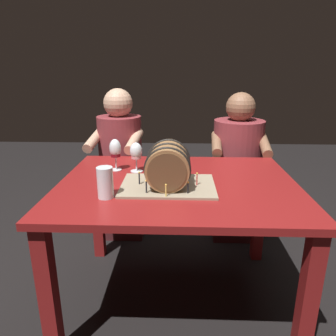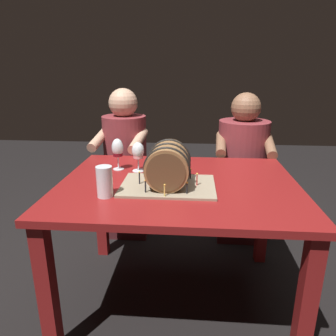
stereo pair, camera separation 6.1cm
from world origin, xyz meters
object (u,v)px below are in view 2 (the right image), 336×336
wine_glass_red (118,149)px  dining_table (178,200)px  wine_glass_rose (138,152)px  person_seated_left (126,170)px  beer_pint (105,182)px  barrel_cake (168,167)px  person_seated_right (241,172)px  wine_glass_empty (169,149)px

wine_glass_red → dining_table: bearing=-27.3°
wine_glass_rose → person_seated_left: person_seated_left is taller
dining_table → beer_pint: size_ratio=8.51×
dining_table → wine_glass_red: wine_glass_red is taller
barrel_cake → person_seated_left: person_seated_left is taller
barrel_cake → person_seated_right: bearing=59.5°
barrel_cake → wine_glass_red: size_ratio=2.54×
dining_table → beer_pint: (-0.33, -0.22, 0.18)m
person_seated_left → person_seated_right: (0.90, 0.00, 0.01)m
dining_table → barrel_cake: (-0.05, -0.07, 0.21)m
wine_glass_rose → person_seated_right: person_seated_right is taller
beer_pint → wine_glass_rose: bearing=76.6°
wine_glass_rose → person_seated_right: 0.97m
wine_glass_red → person_seated_right: person_seated_right is taller
wine_glass_rose → wine_glass_empty: bearing=21.4°
wine_glass_red → beer_pint: size_ratio=1.27×
wine_glass_empty → dining_table: bearing=-74.3°
beer_pint → person_seated_right: size_ratio=0.13×
person_seated_right → wine_glass_red: bearing=-144.3°
wine_glass_empty → wine_glass_rose: bearing=-158.6°
wine_glass_rose → wine_glass_red: 0.13m
person_seated_left → beer_pint: bearing=-83.2°
beer_pint → person_seated_left: bearing=96.8°
wine_glass_rose → beer_pint: (-0.09, -0.39, -0.04)m
dining_table → wine_glass_red: size_ratio=6.72×
wine_glass_empty → beer_pint: wine_glass_empty is taller
wine_glass_empty → barrel_cake: bearing=-86.9°
dining_table → person_seated_right: bearing=59.8°
wine_glass_red → beer_pint: (0.03, -0.41, -0.05)m
dining_table → wine_glass_red: 0.47m
wine_glass_red → person_seated_left: person_seated_left is taller
wine_glass_empty → person_seated_right: size_ratio=0.15×
wine_glass_rose → dining_table: bearing=-34.5°
barrel_cake → wine_glass_empty: barrel_cake is taller
wine_glass_rose → wine_glass_red: (-0.12, 0.02, 0.01)m
person_seated_right → dining_table: bearing=-120.2°
person_seated_right → wine_glass_empty: bearing=-133.7°
wine_glass_rose → beer_pint: 0.40m
wine_glass_empty → person_seated_left: person_seated_left is taller
wine_glass_red → person_seated_right: (0.82, 0.59, -0.31)m
wine_glass_rose → wine_glass_red: size_ratio=0.93×
dining_table → wine_glass_rose: 0.37m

